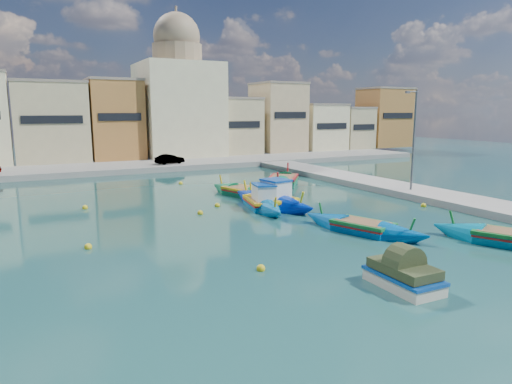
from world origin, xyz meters
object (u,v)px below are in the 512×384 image
object	(u,v)px
church_block	(178,96)
quay_street_lamp	(413,140)
luzzu_cyan_mid	(283,182)
luzzu_green	(243,193)
luzzu_cyan_south	(508,240)
luzzu_turquoise_cabin	(262,203)
tender_near	(403,276)
luzzu_blue_cabin	(272,201)
luzzu_blue_south	(363,228)

from	to	relation	value
church_block	quay_street_lamp	distance (m)	35.04
luzzu_cyan_mid	luzzu_green	bearing A→B (deg)	-150.85
luzzu_cyan_mid	luzzu_cyan_south	xyz separation A→B (m)	(0.50, -20.82, -0.05)
luzzu_turquoise_cabin	luzzu_cyan_south	world-z (taller)	luzzu_turquoise_cabin
luzzu_cyan_mid	luzzu_green	distance (m)	6.20
church_block	tender_near	xyz separation A→B (m)	(-6.85, -47.59, -7.97)
church_block	luzzu_turquoise_cabin	distance (m)	34.01
luzzu_green	tender_near	size ratio (longest dim) A/B	2.60
quay_street_lamp	luzzu_blue_cabin	size ratio (longest dim) A/B	0.92
quay_street_lamp	luzzu_green	world-z (taller)	quay_street_lamp
luzzu_cyan_south	luzzu_blue_south	bearing A→B (deg)	133.91
luzzu_green	quay_street_lamp	bearing A→B (deg)	-27.37
luzzu_cyan_mid	tender_near	bearing A→B (deg)	-109.94
luzzu_turquoise_cabin	luzzu_cyan_mid	xyz separation A→B (m)	(6.20, 7.65, -0.02)
quay_street_lamp	church_block	bearing A→B (deg)	102.35
luzzu_blue_south	luzzu_cyan_south	world-z (taller)	luzzu_cyan_south
luzzu_blue_cabin	church_block	bearing A→B (deg)	82.90
church_block	quay_street_lamp	world-z (taller)	church_block
church_block	luzzu_green	bearing A→B (deg)	-98.25
church_block	tender_near	distance (m)	48.73
church_block	luzzu_green	distance (m)	29.48
church_block	luzzu_cyan_south	distance (m)	46.60
luzzu_blue_south	tender_near	world-z (taller)	luzzu_blue_south
luzzu_green	luzzu_blue_south	world-z (taller)	luzzu_green
luzzu_turquoise_cabin	luzzu_green	distance (m)	4.70
luzzu_blue_cabin	luzzu_green	xyz separation A→B (m)	(-0.00, 4.56, -0.11)
luzzu_green	luzzu_blue_cabin	bearing A→B (deg)	-89.95
luzzu_cyan_south	luzzu_green	bearing A→B (deg)	108.38
luzzu_turquoise_cabin	luzzu_cyan_south	bearing A→B (deg)	-63.03
tender_near	luzzu_cyan_south	bearing A→B (deg)	11.38
luzzu_blue_south	luzzu_blue_cabin	bearing A→B (deg)	97.32
quay_street_lamp	luzzu_cyan_mid	size ratio (longest dim) A/B	0.90
quay_street_lamp	luzzu_blue_south	xyz separation A→B (m)	(-10.46, -6.79, -4.10)
church_block	tender_near	bearing A→B (deg)	-98.19
luzzu_cyan_south	tender_near	xyz separation A→B (m)	(-8.69, -1.75, 0.19)
church_block	luzzu_blue_south	xyz separation A→B (m)	(-3.01, -40.79, -8.18)
quay_street_lamp	luzzu_green	size ratio (longest dim) A/B	1.05
tender_near	church_block	bearing A→B (deg)	81.81
church_block	quay_street_lamp	bearing A→B (deg)	-77.65
luzzu_turquoise_cabin	luzzu_cyan_mid	bearing A→B (deg)	50.99
luzzu_cyan_mid	luzzu_blue_south	size ratio (longest dim) A/B	1.13
luzzu_cyan_mid	luzzu_cyan_south	world-z (taller)	luzzu_cyan_mid
luzzu_turquoise_cabin	luzzu_blue_cabin	bearing A→B (deg)	4.86
luzzu_turquoise_cabin	luzzu_blue_cabin	distance (m)	0.79
luzzu_cyan_south	luzzu_cyan_mid	bearing A→B (deg)	91.38
luzzu_green	luzzu_turquoise_cabin	bearing A→B (deg)	-99.63
luzzu_blue_cabin	luzzu_cyan_south	xyz separation A→B (m)	(5.91, -13.24, -0.12)
luzzu_turquoise_cabin	tender_near	size ratio (longest dim) A/B	2.89
luzzu_cyan_mid	luzzu_turquoise_cabin	bearing A→B (deg)	-129.01
luzzu_green	luzzu_cyan_south	bearing A→B (deg)	-71.62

